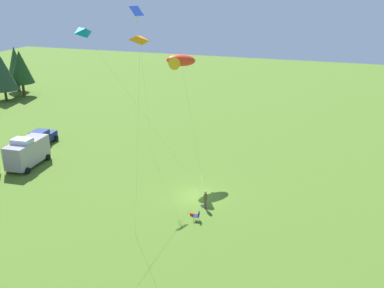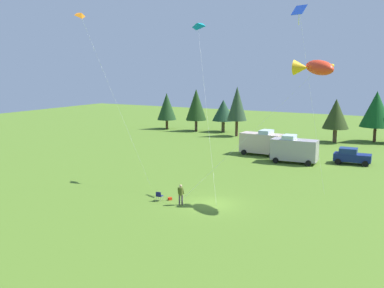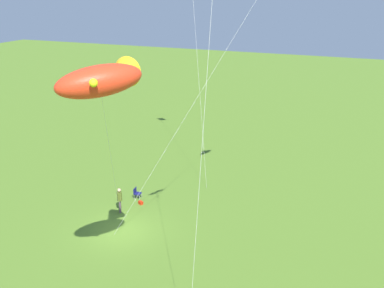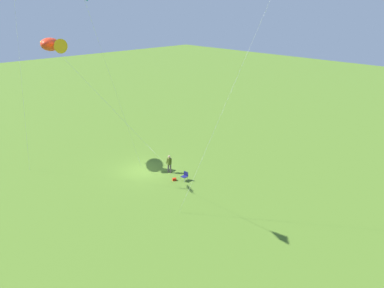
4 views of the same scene
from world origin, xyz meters
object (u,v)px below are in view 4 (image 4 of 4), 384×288
Objects in this scene: backpack_on_grass at (174,179)px; kite_large_fish at (52,45)px; person_kite_flyer at (169,163)px; folding_chair at (185,176)px.

kite_large_fish reaches higher than backpack_on_grass.
backpack_on_grass is (-1.53, 0.74, -0.91)m from person_kite_flyer.
folding_chair reaches higher than backpack_on_grass.
folding_chair is at bearing -154.23° from kite_large_fish.
backpack_on_grass is 16.26m from kite_large_fish.
person_kite_flyer reaches higher than backpack_on_grass.
person_kite_flyer is 2.12× the size of folding_chair.
kite_large_fish is at bearing -90.61° from person_kite_flyer.
kite_large_fish is (9.24, 5.58, 10.28)m from person_kite_flyer.
kite_large_fish is at bearing -69.35° from folding_chair.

